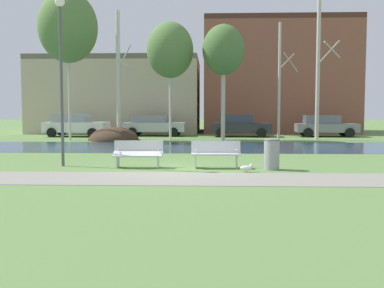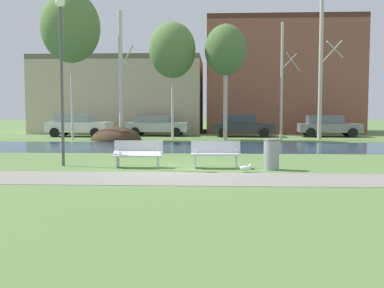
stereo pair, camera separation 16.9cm
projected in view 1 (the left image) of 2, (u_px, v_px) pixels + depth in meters
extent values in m
plane|color=#5B7F42|center=(190.00, 145.00, 24.36)|extent=(120.00, 120.00, 0.00)
cube|color=gray|center=(171.00, 179.00, 12.52)|extent=(60.00, 2.40, 0.01)
cube|color=#284256|center=(189.00, 147.00, 23.06)|extent=(80.00, 6.75, 0.01)
ellipsoid|color=#423021|center=(114.00, 140.00, 28.28)|extent=(3.04, 3.57, 1.63)
cube|color=silver|center=(138.00, 154.00, 14.82)|extent=(1.61, 0.53, 0.17)
cube|color=silver|center=(139.00, 147.00, 15.08)|extent=(1.60, 0.13, 0.40)
cube|color=silver|center=(118.00, 161.00, 14.90)|extent=(0.05, 0.43, 0.45)
cube|color=silver|center=(158.00, 161.00, 14.89)|extent=(0.05, 0.43, 0.45)
cylinder|color=silver|center=(117.00, 150.00, 14.83)|extent=(0.05, 0.28, 0.04)
cylinder|color=silver|center=(158.00, 150.00, 14.82)|extent=(0.05, 0.28, 0.04)
cube|color=silver|center=(216.00, 154.00, 14.71)|extent=(1.61, 0.53, 0.05)
cube|color=silver|center=(216.00, 147.00, 14.98)|extent=(1.60, 0.13, 0.40)
cube|color=silver|center=(196.00, 161.00, 14.80)|extent=(0.05, 0.43, 0.45)
cube|color=silver|center=(236.00, 161.00, 14.79)|extent=(0.05, 0.43, 0.45)
cylinder|color=silver|center=(196.00, 150.00, 14.73)|extent=(0.05, 0.28, 0.04)
cylinder|color=silver|center=(237.00, 150.00, 14.72)|extent=(0.05, 0.28, 0.04)
cylinder|color=gray|center=(272.00, 154.00, 14.36)|extent=(0.48, 0.48, 0.97)
torus|color=#545557|center=(272.00, 140.00, 14.33)|extent=(0.51, 0.51, 0.04)
ellipsoid|color=white|center=(246.00, 168.00, 13.83)|extent=(0.35, 0.16, 0.16)
sphere|color=white|center=(251.00, 166.00, 13.82)|extent=(0.11, 0.11, 0.11)
cone|color=gold|center=(253.00, 166.00, 13.81)|extent=(0.06, 0.03, 0.03)
cylinder|color=gold|center=(247.00, 171.00, 13.80)|extent=(0.01, 0.01, 0.10)
cylinder|color=gold|center=(246.00, 170.00, 13.86)|extent=(0.01, 0.01, 0.10)
cylinder|color=#4C4C51|center=(62.00, 87.00, 15.13)|extent=(0.10, 0.10, 5.22)
sphere|color=white|center=(60.00, 2.00, 14.93)|extent=(0.32, 0.32, 0.32)
cylinder|color=beige|center=(69.00, 68.00, 27.74)|extent=(0.14, 0.14, 8.73)
ellipsoid|color=#567A3D|center=(68.00, 27.00, 27.56)|extent=(3.54, 3.54, 4.25)
cylinder|color=beige|center=(118.00, 76.00, 27.95)|extent=(0.25, 0.25, 7.84)
cylinder|color=beige|center=(127.00, 51.00, 28.15)|extent=(0.67, 0.92, 0.73)
cylinder|color=beige|center=(124.00, 64.00, 27.44)|extent=(0.88, 0.86, 0.62)
cylinder|color=beige|center=(170.00, 82.00, 28.59)|extent=(0.15, 0.15, 7.13)
ellipsoid|color=#567A3D|center=(170.00, 50.00, 28.44)|extent=(2.88, 2.88, 3.46)
cylinder|color=#BCB7A8|center=(223.00, 82.00, 28.11)|extent=(0.26, 0.26, 7.06)
ellipsoid|color=#4C7038|center=(223.00, 50.00, 27.96)|extent=(2.56, 2.56, 3.07)
cylinder|color=#BCB7A8|center=(279.00, 82.00, 27.84)|extent=(0.16, 0.16, 7.11)
cylinder|color=#BCB7A8|center=(288.00, 60.00, 28.09)|extent=(0.69, 0.97, 0.76)
cylinder|color=#BCB7A8|center=(291.00, 62.00, 27.13)|extent=(1.02, 1.00, 1.04)
cylinder|color=#BCB7A8|center=(318.00, 67.00, 28.30)|extent=(0.24, 0.24, 9.00)
cylinder|color=#BCB7A8|center=(329.00, 52.00, 28.74)|extent=(0.97, 1.36, 1.25)
cylinder|color=#BCB7A8|center=(332.00, 50.00, 27.51)|extent=(1.34, 1.31, 0.87)
cube|color=silver|center=(76.00, 127.00, 31.91)|extent=(4.37, 2.07, 0.70)
cube|color=#949AAC|center=(71.00, 118.00, 31.89)|extent=(2.48, 1.76, 0.55)
cylinder|color=black|center=(100.00, 131.00, 32.73)|extent=(0.65, 0.25, 0.64)
cylinder|color=black|center=(92.00, 133.00, 30.88)|extent=(0.65, 0.25, 0.64)
cylinder|color=black|center=(62.00, 131.00, 32.98)|extent=(0.65, 0.25, 0.64)
cylinder|color=black|center=(52.00, 133.00, 31.13)|extent=(0.65, 0.25, 0.64)
cube|color=#B2B5BC|center=(155.00, 127.00, 32.67)|extent=(4.45, 2.07, 0.65)
cube|color=gray|center=(150.00, 119.00, 32.66)|extent=(2.52, 1.75, 0.46)
cylinder|color=black|center=(177.00, 131.00, 33.49)|extent=(0.65, 0.25, 0.64)
cylinder|color=black|center=(173.00, 132.00, 31.64)|extent=(0.65, 0.25, 0.64)
cylinder|color=black|center=(138.00, 131.00, 33.74)|extent=(0.65, 0.25, 0.64)
cylinder|color=black|center=(132.00, 132.00, 31.90)|extent=(0.65, 0.25, 0.64)
cube|color=#282B30|center=(241.00, 127.00, 31.82)|extent=(4.22, 2.02, 0.63)
cube|color=#2F3648|center=(236.00, 119.00, 31.80)|extent=(2.39, 1.71, 0.59)
cylinder|color=black|center=(260.00, 132.00, 32.62)|extent=(0.65, 0.25, 0.64)
cylinder|color=black|center=(262.00, 133.00, 30.81)|extent=(0.65, 0.25, 0.64)
cylinder|color=black|center=(222.00, 131.00, 32.86)|extent=(0.65, 0.25, 0.64)
cylinder|color=black|center=(221.00, 133.00, 31.06)|extent=(0.65, 0.25, 0.64)
cube|color=slate|center=(326.00, 128.00, 31.81)|extent=(4.24, 2.04, 0.59)
cube|color=slate|center=(322.00, 120.00, 31.79)|extent=(2.40, 1.73, 0.56)
cylinder|color=black|center=(343.00, 132.00, 32.62)|extent=(0.65, 0.25, 0.64)
cylinder|color=black|center=(350.00, 133.00, 30.79)|extent=(0.65, 0.25, 0.64)
cylinder|color=black|center=(304.00, 131.00, 32.86)|extent=(0.65, 0.25, 0.64)
cylinder|color=black|center=(308.00, 133.00, 31.04)|extent=(0.65, 0.25, 0.64)
cube|color=#BCAD8E|center=(121.00, 98.00, 39.21)|extent=(13.25, 9.60, 5.67)
cube|color=#675F4E|center=(121.00, 62.00, 38.98)|extent=(13.25, 9.60, 0.40)
cube|color=brown|center=(276.00, 80.00, 38.75)|extent=(12.13, 8.08, 8.72)
cube|color=#4E2C21|center=(277.00, 25.00, 38.41)|extent=(12.13, 8.08, 0.40)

